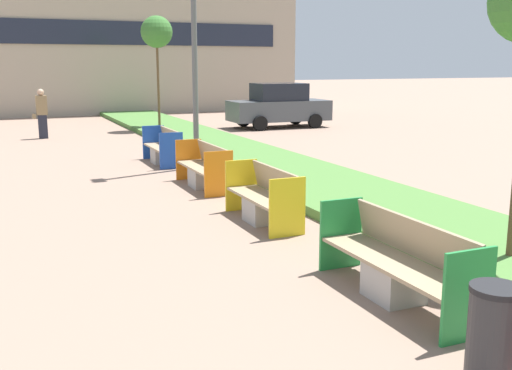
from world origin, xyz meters
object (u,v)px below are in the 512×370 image
Objects in this scene: bench_yellow_frame at (264,201)px; parked_car_distant at (279,106)px; bench_orange_frame at (204,171)px; street_lamp_post at (194,17)px; bench_green_frame at (397,268)px; pedestrian_walking at (42,113)px; bench_blue_frame at (163,150)px; litter_bin at (493,341)px; sapling_tree_far at (157,33)px.

parked_car_distant is (6.90, 13.90, 0.55)m from bench_yellow_frame.
bench_yellow_frame and bench_orange_frame have the same top height.
bench_green_frame is at bearing -93.70° from street_lamp_post.
pedestrian_walking is at bearing 103.75° from bench_orange_frame.
bench_blue_frame is 12.46m from litter_bin.
bench_blue_frame is 2.07× the size of litter_bin.
sapling_tree_far is (2.02, 18.80, 3.50)m from bench_green_frame.
litter_bin is at bearing -83.97° from pedestrian_walking.
litter_bin is 21.22m from sapling_tree_far.
bench_blue_frame is at bearing -69.95° from pedestrian_walking.
bench_blue_frame is at bearing 90.03° from bench_green_frame.
litter_bin is 0.21× the size of sapling_tree_far.
bench_orange_frame is at bearing 86.59° from litter_bin.
bench_yellow_frame is 0.46× the size of parked_car_distant.
litter_bin is at bearing -95.73° from street_lamp_post.
litter_bin is at bearing -92.44° from bench_blue_frame.
sapling_tree_far is 1.07× the size of parked_car_distant.
bench_yellow_frame reaches higher than litter_bin.
bench_green_frame is 10.45m from bench_blue_frame.
street_lamp_post is at bearing 86.30° from bench_green_frame.
bench_orange_frame is 0.31× the size of street_lamp_post.
street_lamp_post reaches higher than sapling_tree_far.
bench_orange_frame is at bearing -76.25° from pedestrian_walking.
litter_bin is at bearing -95.30° from bench_yellow_frame.
bench_yellow_frame is at bearing -79.37° from pedestrian_walking.
sapling_tree_far reaches higher than bench_yellow_frame.
bench_blue_frame is at bearing 120.67° from street_lamp_post.
bench_green_frame is 17.76m from pedestrian_walking.
bench_green_frame is 1.22× the size of bench_yellow_frame.
bench_blue_frame is 9.28m from sapling_tree_far.
bench_yellow_frame is at bearing -114.87° from parked_car_distant.
bench_green_frame reaches higher than litter_bin.
bench_blue_frame is 0.43× the size of sapling_tree_far.
parked_car_distant is at bearing 46.12° from bench_blue_frame.
sapling_tree_far reaches higher than parked_car_distant.
street_lamp_post is 1.61× the size of parked_car_distant.
bench_green_frame is 1.34× the size of pedestrian_walking.
bench_green_frame is 10.03m from street_lamp_post.
street_lamp_post is at bearing -125.90° from parked_car_distant.
street_lamp_post is (0.61, 9.41, 3.42)m from bench_green_frame.
pedestrian_walking reaches higher than litter_bin.
bench_orange_frame is 0.50× the size of parked_car_distant.
parked_car_distant reaches higher than bench_orange_frame.
parked_car_distant reaches higher than bench_blue_frame.
pedestrian_walking is (-2.60, 7.12, 0.55)m from bench_blue_frame.
pedestrian_walking is at bearing 98.43° from bench_green_frame.
bench_yellow_frame is 2.09× the size of litter_bin.
bench_green_frame is at bearing -109.83° from parked_car_distant.
bench_blue_frame is at bearing -103.67° from sapling_tree_far.
litter_bin is 0.53× the size of pedestrian_walking.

